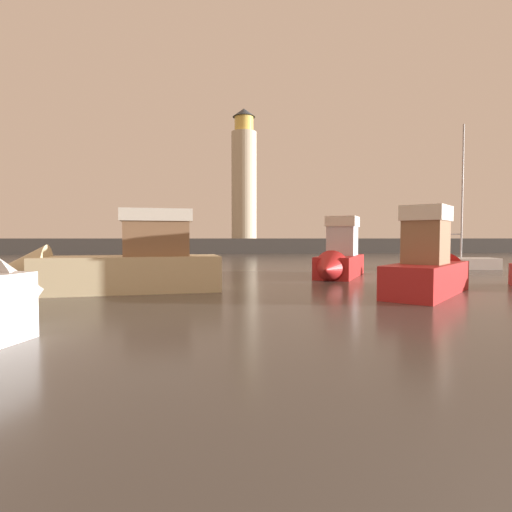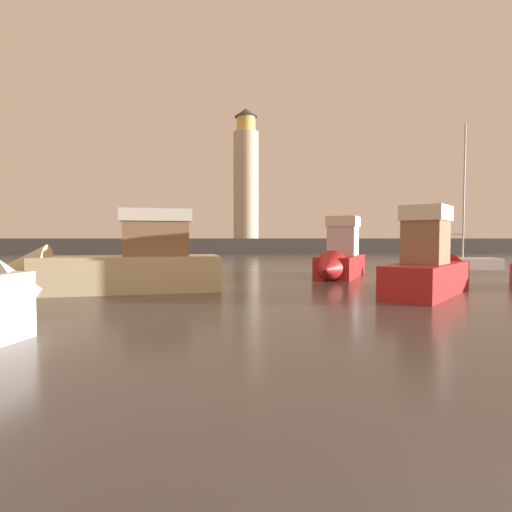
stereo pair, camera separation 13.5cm
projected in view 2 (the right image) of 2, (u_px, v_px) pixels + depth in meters
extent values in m
plane|color=#4C4742|center=(263.00, 267.00, 31.18)|extent=(220.00, 220.00, 0.00)
cube|color=#423F3D|center=(241.00, 246.00, 60.80)|extent=(90.33, 6.69, 2.14)
cylinder|color=beige|center=(246.00, 186.00, 60.48)|extent=(3.72, 3.72, 15.73)
cylinder|color=#F2CC59|center=(246.00, 125.00, 60.08)|extent=(2.79, 2.79, 2.20)
cone|color=#33383D|center=(246.00, 113.00, 60.01)|extent=(3.35, 3.35, 1.26)
cube|color=beige|center=(130.00, 274.00, 16.72)|extent=(7.46, 3.29, 1.46)
cone|color=beige|center=(18.00, 274.00, 15.79)|extent=(2.42, 2.54, 2.28)
cube|color=#8C6647|center=(156.00, 239.00, 16.90)|extent=(2.78, 1.98, 1.42)
cube|color=silver|center=(156.00, 216.00, 16.85)|extent=(3.06, 2.18, 0.50)
cube|color=#B21E1E|center=(428.00, 279.00, 15.77)|extent=(5.28, 5.41, 1.22)
cone|color=#B21E1E|center=(449.00, 272.00, 18.37)|extent=(2.45, 2.45, 1.79)
cube|color=#8C6647|center=(426.00, 242.00, 15.43)|extent=(2.14, 2.15, 1.63)
cube|color=silver|center=(426.00, 213.00, 15.38)|extent=(2.35, 2.36, 0.57)
cone|color=white|center=(8.00, 295.00, 9.97)|extent=(3.10, 3.00, 2.53)
cube|color=#B21E1E|center=(341.00, 266.00, 23.24)|extent=(4.27, 5.75, 1.19)
cone|color=#B21E1E|center=(328.00, 269.00, 20.26)|extent=(2.41, 2.36, 1.82)
cube|color=silver|center=(343.00, 241.00, 23.71)|extent=(2.18, 2.27, 1.67)
cube|color=silver|center=(343.00, 222.00, 23.66)|extent=(2.40, 2.50, 0.58)
cube|color=white|center=(454.00, 264.00, 28.68)|extent=(6.27, 2.35, 0.79)
cylinder|color=#B7B7BC|center=(464.00, 191.00, 28.45)|extent=(0.12, 0.12, 9.37)
cylinder|color=#B7B7BC|center=(439.00, 234.00, 28.60)|extent=(3.36, 0.43, 0.09)
sphere|color=red|center=(412.00, 268.00, 24.33)|extent=(0.78, 0.78, 0.78)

